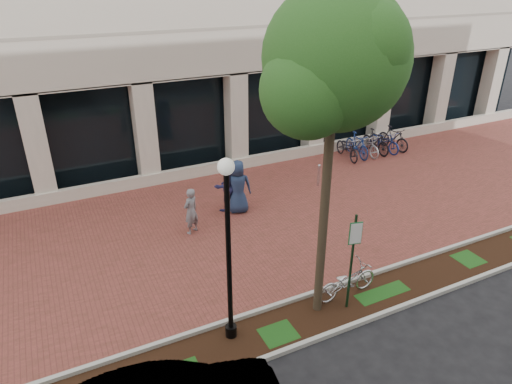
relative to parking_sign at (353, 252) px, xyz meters
name	(u,v)px	position (x,y,z in m)	size (l,w,h in m)	color
ground	(241,223)	(-0.65, 5.32, -1.74)	(120.00, 120.00, 0.00)	black
brick_plaza	(241,223)	(-0.65, 5.32, -1.74)	(40.00, 9.00, 0.01)	brown
planting_strip	(325,313)	(-0.65, 0.07, -1.74)	(40.00, 1.50, 0.01)	black
curb_plaza_side	(309,294)	(-0.65, 0.82, -1.68)	(40.00, 0.12, 0.12)	#B3B3A9
curb_street_side	(342,329)	(-0.65, -0.68, -1.68)	(40.00, 0.12, 0.12)	#B3B3A9
parking_sign	(353,252)	(0.00, 0.00, 0.00)	(0.34, 0.07, 2.78)	#12341A
lamppost	(228,245)	(-3.16, 0.39, 0.87)	(0.36, 0.36, 4.65)	black
street_tree	(336,68)	(-0.69, 0.33, 4.48)	(3.62, 3.02, 7.93)	#463A28
locked_bicycle	(347,281)	(0.27, 0.42, -1.25)	(0.65, 1.86, 0.98)	#BABBBF
pedestrian_left	(191,211)	(-2.42, 5.46, -0.93)	(0.60, 0.39, 1.63)	slate
pedestrian_mid	(225,185)	(-0.75, 6.49, -0.75)	(0.96, 0.75, 1.98)	#202250
pedestrian_right	(238,187)	(-0.40, 6.13, -0.74)	(0.98, 0.64, 2.00)	#1E2D4C
bollard	(319,175)	(3.45, 6.71, -1.25)	(0.12, 0.12, 0.97)	#B8B9BD
bike_rack_cluster	(371,143)	(7.73, 8.74, -1.20)	(3.61, 2.04, 1.15)	black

